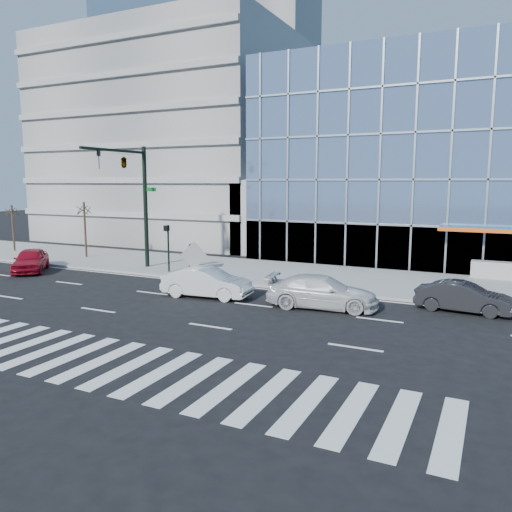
# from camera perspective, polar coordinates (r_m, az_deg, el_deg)

# --- Properties ---
(ground) EXTENTS (160.00, 160.00, 0.00)m
(ground) POSITION_cam_1_polar(r_m,az_deg,el_deg) (23.99, -0.29, -5.62)
(ground) COLOR black
(ground) RESTS_ON ground
(sidewalk) EXTENTS (120.00, 8.00, 0.15)m
(sidewalk) POSITION_cam_1_polar(r_m,az_deg,el_deg) (31.19, 6.21, -2.24)
(sidewalk) COLOR gray
(sidewalk) RESTS_ON ground
(parking_garage) EXTENTS (24.00, 24.00, 20.00)m
(parking_garage) POSITION_cam_1_polar(r_m,az_deg,el_deg) (55.96, -7.12, 12.65)
(parking_garage) COLOR gray
(parking_garage) RESTS_ON ground
(ramp_block) EXTENTS (6.00, 8.00, 6.00)m
(ramp_block) POSITION_cam_1_polar(r_m,az_deg,el_deg) (42.25, 3.18, 4.59)
(ramp_block) COLOR gray
(ramp_block) RESTS_ON ground
(tower_far_mid) EXTENTS (13.00, 13.00, 60.00)m
(tower_far_mid) POSITION_cam_1_polar(r_m,az_deg,el_deg) (111.58, -13.50, 20.73)
(tower_far_mid) COLOR #48617E
(tower_far_mid) RESTS_ON ground
(tower_backdrop) EXTENTS (14.00, 14.00, 48.00)m
(tower_backdrop) POSITION_cam_1_polar(r_m,az_deg,el_deg) (101.06, 2.06, 18.79)
(tower_backdrop) COLOR gray
(tower_backdrop) RESTS_ON ground
(traffic_signal) EXTENTS (1.14, 5.74, 8.00)m
(traffic_signal) POSITION_cam_1_polar(r_m,az_deg,el_deg) (33.17, -14.16, 8.77)
(traffic_signal) COLOR black
(traffic_signal) RESTS_ON sidewalk
(ped_signal_post) EXTENTS (0.30, 0.33, 3.00)m
(ped_signal_post) POSITION_cam_1_polar(r_m,az_deg,el_deg) (32.14, -10.06, 1.72)
(ped_signal_post) COLOR black
(ped_signal_post) RESTS_ON sidewalk
(street_tree_near) EXTENTS (1.10, 1.10, 4.23)m
(street_tree_near) POSITION_cam_1_polar(r_m,az_deg,el_deg) (40.11, -19.05, 5.05)
(street_tree_near) COLOR #332319
(street_tree_near) RESTS_ON sidewalk
(street_tree_far) EXTENTS (1.10, 1.10, 3.87)m
(street_tree_far) POSITION_cam_1_polar(r_m,az_deg,el_deg) (46.12, -26.12, 4.62)
(street_tree_far) COLOR #332319
(street_tree_far) RESTS_ON sidewalk
(white_suv) EXTENTS (5.45, 2.82, 1.51)m
(white_suv) POSITION_cam_1_polar(r_m,az_deg,el_deg) (23.52, 7.57, -4.10)
(white_suv) COLOR silver
(white_suv) RESTS_ON ground
(white_sedan) EXTENTS (4.74, 2.04, 1.52)m
(white_sedan) POSITION_cam_1_polar(r_m,az_deg,el_deg) (25.58, -5.65, -3.04)
(white_sedan) COLOR silver
(white_sedan) RESTS_ON ground
(dark_sedan) EXTENTS (4.27, 1.82, 1.37)m
(dark_sedan) POSITION_cam_1_polar(r_m,az_deg,el_deg) (24.46, 22.64, -4.36)
(dark_sedan) COLOR black
(dark_sedan) RESTS_ON ground
(red_sedan) EXTENTS (4.26, 4.62, 1.53)m
(red_sedan) POSITION_cam_1_polar(r_m,az_deg,el_deg) (35.88, -24.36, -0.43)
(red_sedan) COLOR maroon
(red_sedan) RESTS_ON ground
(pedestrian) EXTENTS (0.53, 0.65, 1.54)m
(pedestrian) POSITION_cam_1_polar(r_m,az_deg,el_deg) (34.12, -7.42, 0.10)
(pedestrian) COLOR black
(pedestrian) RESTS_ON sidewalk
(tilted_panel) EXTENTS (1.73, 0.75, 1.84)m
(tilted_panel) POSITION_cam_1_polar(r_m,az_deg,el_deg) (32.83, -7.13, 0.04)
(tilted_panel) COLOR #959595
(tilted_panel) RESTS_ON sidewalk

